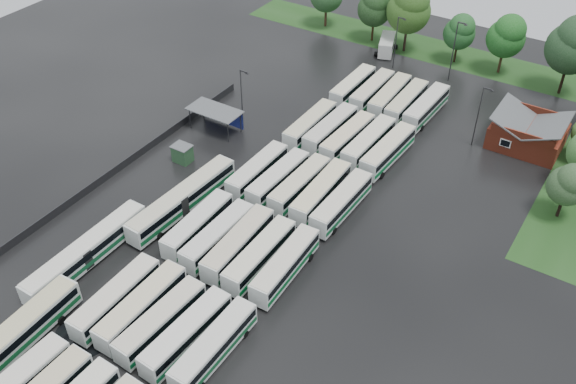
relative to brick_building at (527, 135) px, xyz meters
The scene contains 48 objects.
ground 49.08m from the brick_building, 119.30° to the right, with size 160.00×160.00×0.00m, color black.
brick_building is the anchor object (origin of this frame).
wash_shed 46.14m from the brick_building, 153.27° to the right, with size 8.20×4.20×3.58m.
utility_hut 50.26m from the brick_building, 143.11° to the right, with size 2.70×2.20×2.62m.
grass_strip_north 31.19m from the brick_building, 134.96° to the left, with size 80.00×10.00×0.01m, color #1B4015.
west_fence 57.83m from the brick_building, 143.04° to the right, with size 0.10×50.00×1.20m, color #2D2D30.
bus_r1c0 62.30m from the brick_building, 117.03° to the right, with size 2.74×11.88×3.30m.
bus_r1c1 60.40m from the brick_building, 114.60° to the right, with size 2.61×12.02×3.34m.
bus_r1c2 59.56m from the brick_building, 111.76° to the right, with size 2.99×11.68×3.22m.
bus_r1c3 58.26m from the brick_building, 108.82° to the right, with size 2.99×11.80×3.26m.
bus_r1c4 57.00m from the brick_building, 105.74° to the right, with size 2.48×11.63×3.24m.
bus_r2c0 50.16m from the brick_building, 124.41° to the right, with size 2.76×11.67×3.23m.
bus_r2c1 48.64m from the brick_building, 120.97° to the right, with size 2.63×11.77×3.27m.
bus_r2c2 47.08m from the brick_building, 117.98° to the right, with size 3.05×12.25×3.38m.
bus_r2c3 45.83m from the brick_building, 114.36° to the right, with size 2.62×11.94×3.32m.
bus_r2c4 44.29m from the brick_building, 110.55° to the right, with size 2.93×11.90×3.29m.
bus_r3c0 40.16m from the brick_building, 135.21° to the right, with size 2.55×11.58×3.22m.
bus_r3c1 37.84m from the brick_building, 131.69° to the right, with size 2.85×11.71×3.24m.
bus_r3c2 35.53m from the brick_building, 128.27° to the right, with size 2.78×11.74×3.25m.
bus_r3c3 33.61m from the brick_building, 123.92° to the right, with size 2.85×12.27×3.40m.
bus_r3c4 32.21m from the brick_building, 118.82° to the right, with size 2.76×12.01×3.33m.
bus_r4c0 31.87m from the brick_building, 152.65° to the right, with size 2.53×11.81×3.29m.
bus_r4c1 28.81m from the brick_building, 150.83° to the right, with size 2.91×11.99×3.32m.
bus_r4c2 26.38m from the brick_building, 146.39° to the right, with size 3.06×11.84×3.27m.
bus_r4c3 23.53m from the brick_building, 142.76° to the right, with size 2.90×12.17×3.37m.
bus_r4c4 21.30m from the brick_building, 136.67° to the right, with size 3.15×12.26×3.38m.
bus_r5c0 28.47m from the brick_building, behind, with size 2.57×11.61×3.22m.
bus_r5c1 25.07m from the brick_building, behind, with size 2.50×11.62×3.23m.
bus_r5c2 21.93m from the brick_building, behind, with size 2.79×11.85×3.28m.
bus_r5c3 18.92m from the brick_building, behind, with size 2.49×11.65×3.24m.
bus_r5c4 15.63m from the brick_building, behind, with size 2.94×12.12×3.35m.
artic_bus_west_a 73.89m from the brick_building, 116.66° to the right, with size 3.26×18.22×3.37m.
artic_bus_west_b 50.83m from the brick_building, 130.57° to the right, with size 3.42×18.10×3.34m.
artic_bus_west_c 63.51m from the brick_building, 124.86° to the right, with size 2.54×17.61×3.27m.
minibus 34.75m from the brick_building, 151.55° to the left, with size 4.51×7.10×2.91m.
tree_north_1 40.45m from the brick_building, 150.58° to the left, with size 6.34×6.34×10.50m.
tree_north_2 34.31m from the brick_building, 145.94° to the left, with size 7.93×7.93×13.13m.
tree_north_3 27.31m from the brick_building, 133.00° to the left, with size 5.59×5.59×9.27m.
tree_north_4 23.25m from the brick_building, 117.32° to the left, with size 6.57×6.57×10.88m.
tree_north_5 19.70m from the brick_building, 88.49° to the left, with size 8.36×8.36×13.85m.
tree_east_0 16.54m from the brick_building, 58.67° to the right, with size 5.06×5.06×8.38m.
lamp_post_ne 8.58m from the brick_building, 148.25° to the right, with size 1.50×0.29×9.74m.
lamp_post_nw 42.36m from the brick_building, 154.34° to the right, with size 1.51×0.29×9.83m.
lamp_post_back_w 29.49m from the brick_building, 156.25° to the left, with size 1.47×0.29×9.54m.
lamp_post_back_e 21.45m from the brick_building, 142.89° to the left, with size 1.65×0.32×10.74m.
puddle_0 66.67m from the brick_building, 115.67° to the right, with size 6.41×6.41×0.01m, color black.
puddle_2 49.62m from the brick_building, 126.35° to the right, with size 7.28×7.28×0.01m, color black.
puddle_3 52.19m from the brick_building, 113.71° to the right, with size 5.13×5.13×0.01m, color black.
Camera 1 is at (36.51, -42.30, 53.99)m, focal length 40.00 mm.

